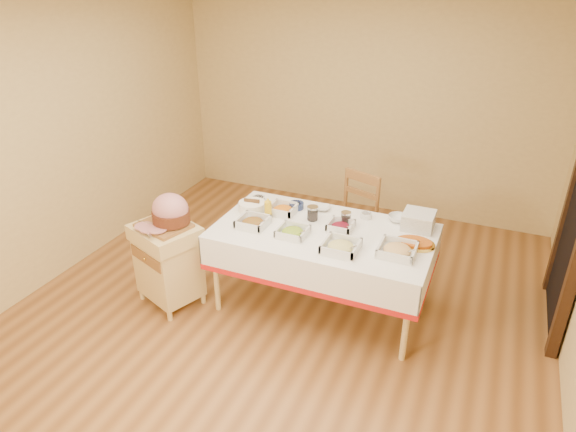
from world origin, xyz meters
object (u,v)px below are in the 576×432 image
Objects in this scene: preserve_jar_right at (346,219)px; bread_basket at (252,206)px; butcher_cart at (168,260)px; dining_table at (323,247)px; preserve_jar_left at (313,214)px; ham_on_board at (169,213)px; plate_stack at (418,220)px; mustard_bottle at (268,209)px; dining_chair at (351,221)px; brass_platter at (415,243)px.

preserve_jar_right reaches higher than bread_basket.
preserve_jar_right reaches higher than butcher_cart.
butcher_cart is 3.17× the size of bread_basket.
preserve_jar_left is at bearing 136.61° from dining_table.
ham_on_board is (0.05, 0.04, 0.45)m from butcher_cart.
butcher_cart is 2.19m from plate_stack.
preserve_jar_right is at bearing 5.61° from bread_basket.
butcher_cart is 3.90× the size of mustard_bottle.
brass_platter is (0.72, -0.70, 0.28)m from dining_chair.
preserve_jar_left is 0.90m from plate_stack.
preserve_jar_right is at bearing 24.66° from ham_on_board.
butcher_cart is 6.75× the size of preserve_jar_right.
preserve_jar_right is at bearing -163.23° from plate_stack.
brass_platter reaches higher than dining_table.
dining_chair is 2.17× the size of ham_on_board.
butcher_cart is at bearing -159.46° from dining_table.
dining_table is at bearing -176.27° from brass_platter.
dining_chair reaches higher than bread_basket.
preserve_jar_right is 0.36× the size of brass_platter.
preserve_jar_left is 0.57m from bread_basket.
plate_stack is at bearing 14.82° from mustard_bottle.
brass_platter is (1.28, 0.02, -0.07)m from mustard_bottle.
brass_platter is at bearing 3.73° from dining_table.
preserve_jar_right is at bearing -79.62° from dining_chair.
butcher_cart is at bearing -141.94° from ham_on_board.
bread_basket is 0.94× the size of plate_stack.
brass_platter is (2.02, 0.52, 0.35)m from butcher_cart.
butcher_cart is 2.11m from brass_platter.
mustard_bottle is at bearing -128.05° from dining_chair.
preserve_jar_right is 0.61m from plate_stack.
dining_table is at bearing -126.19° from preserve_jar_right.
mustard_bottle is at bearing -162.39° from preserve_jar_left.
preserve_jar_right is at bearing 13.07° from mustard_bottle.
preserve_jar_right is 0.86m from bread_basket.
ham_on_board is (-1.22, -0.44, 0.29)m from dining_table.
ham_on_board is 1.86× the size of bread_basket.
dining_chair is 1.77m from ham_on_board.
ham_on_board is 3.95× the size of preserve_jar_right.
preserve_jar_right is 0.58× the size of mustard_bottle.
preserve_jar_left is 0.40× the size of brass_platter.
plate_stack is at bearing 26.60° from dining_table.
dining_chair is 0.85m from plate_stack.
ham_on_board is at bearing -157.62° from plate_stack.
preserve_jar_left is (-0.16, 0.15, 0.22)m from dining_table.
preserve_jar_right is (0.29, 0.04, -0.01)m from preserve_jar_left.
plate_stack is at bearing 10.23° from bread_basket.
plate_stack reaches higher than dining_table.
plate_stack is 0.81× the size of brass_platter.
preserve_jar_right is (0.10, -0.56, 0.31)m from dining_chair.
dining_table is 7.12× the size of plate_stack.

